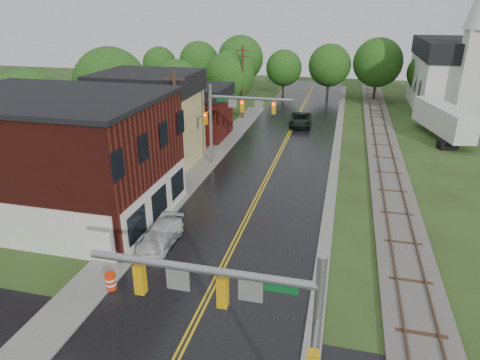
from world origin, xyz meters
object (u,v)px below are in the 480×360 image
at_px(tree_left_b, 112,86).
at_px(pickup_white, 161,236).
at_px(traffic_signal_far, 234,112).
at_px(tree_left_a, 31,113).
at_px(church, 461,69).
at_px(semi_trailer, 443,119).
at_px(suv_dark, 300,120).
at_px(tree_left_e, 231,78).
at_px(tree_left_c, 177,86).
at_px(utility_pole_b, 177,127).
at_px(traffic_signal_near, 247,310).
at_px(utility_pole_c, 243,81).
at_px(brick_building, 58,157).
at_px(construction_barrel, 111,281).

relative_size(tree_left_b, pickup_white, 2.29).
distance_m(traffic_signal_far, tree_left_a, 17.16).
relative_size(church, semi_trailer, 1.80).
relative_size(tree_left_a, suv_dark, 1.61).
height_order(traffic_signal_far, suv_dark, traffic_signal_far).
bearing_deg(tree_left_e, church, 15.20).
height_order(tree_left_c, pickup_white, tree_left_c).
distance_m(traffic_signal_far, tree_left_c, 16.56).
distance_m(utility_pole_b, tree_left_a, 13.05).
bearing_deg(traffic_signal_near, tree_left_b, 125.49).
bearing_deg(utility_pole_c, brick_building, -101.09).
distance_m(pickup_white, construction_barrel, 4.73).
xyz_separation_m(traffic_signal_far, utility_pole_c, (-3.33, 17.00, -0.25)).
bearing_deg(semi_trailer, tree_left_b, -165.31).
xyz_separation_m(traffic_signal_near, tree_left_a, (-23.32, 19.90, 0.15)).
xyz_separation_m(suv_dark, construction_barrel, (-5.80, -34.35, -0.27)).
relative_size(brick_building, semi_trailer, 1.28).
height_order(tree_left_c, construction_barrel, tree_left_c).
distance_m(tree_left_e, construction_barrel, 38.50).
xyz_separation_m(brick_building, traffic_signal_near, (15.96, -13.00, 0.82)).
relative_size(utility_pole_c, suv_dark, 1.67).
bearing_deg(semi_trailer, traffic_signal_far, -144.96).
bearing_deg(tree_left_c, tree_left_b, -116.56).
xyz_separation_m(utility_pole_c, tree_left_e, (-2.05, 1.90, 0.09)).
bearing_deg(pickup_white, tree_left_c, 109.53).
height_order(tree_left_a, construction_barrel, tree_left_a).
relative_size(utility_pole_b, pickup_white, 2.13).
relative_size(tree_left_e, pickup_white, 1.93).
distance_m(brick_building, pickup_white, 9.26).
height_order(traffic_signal_near, traffic_signal_far, same).
height_order(tree_left_b, semi_trailer, tree_left_b).
distance_m(brick_building, suv_dark, 30.45).
xyz_separation_m(church, pickup_white, (-24.29, -41.23, -5.22)).
bearing_deg(construction_barrel, tree_left_b, 118.09).
bearing_deg(construction_barrel, tree_left_e, 95.77).
distance_m(brick_building, construction_barrel, 10.99).
height_order(traffic_signal_far, utility_pole_c, utility_pole_c).
bearing_deg(pickup_white, utility_pole_c, 94.86).
xyz_separation_m(brick_building, tree_left_e, (3.64, 30.90, 0.66)).
height_order(utility_pole_c, tree_left_c, utility_pole_c).
bearing_deg(tree_left_a, tree_left_e, 65.38).
height_order(utility_pole_b, construction_barrel, utility_pole_b).
height_order(utility_pole_b, semi_trailer, utility_pole_b).
distance_m(suv_dark, construction_barrel, 34.84).
xyz_separation_m(brick_building, utility_pole_b, (5.68, 7.00, 0.57)).
bearing_deg(utility_pole_b, suv_dark, 69.37).
bearing_deg(suv_dark, brick_building, -119.54).
relative_size(tree_left_b, tree_left_c, 1.27).
xyz_separation_m(tree_left_a, tree_left_c, (6.00, 18.00, -0.60)).
bearing_deg(tree_left_e, utility_pole_c, -42.84).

